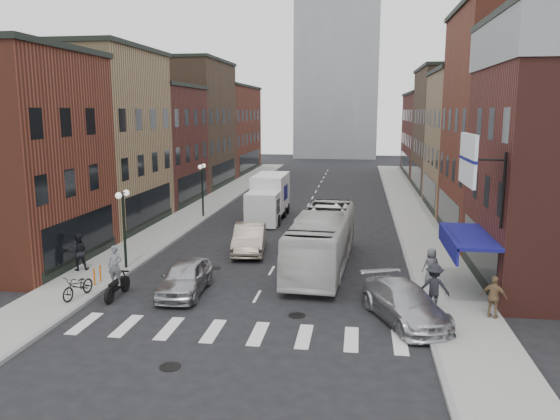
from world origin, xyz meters
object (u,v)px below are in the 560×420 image
(ped_left_solo, at_px, (79,252))
(sedan_left_near, at_px, (185,277))
(billboard_sign, at_px, (470,161))
(bike_rack, at_px, (97,275))
(streetlamp_far, at_px, (202,180))
(ped_right_a, at_px, (434,287))
(transit_bus, at_px, (322,240))
(ped_right_c, at_px, (431,266))
(sedan_left_far, at_px, (249,239))
(box_truck, at_px, (269,198))
(streetlamp_near, at_px, (123,215))
(parked_bicycle, at_px, (78,286))
(curb_car, at_px, (405,303))
(ped_right_b, at_px, (494,297))
(motorcycle_rider, at_px, (116,274))

(ped_left_solo, bearing_deg, sedan_left_near, 136.10)
(billboard_sign, distance_m, bike_rack, 17.14)
(streetlamp_far, height_order, ped_right_a, streetlamp_far)
(transit_bus, xyz_separation_m, ped_right_c, (5.24, -2.24, -0.52))
(ped_left_solo, bearing_deg, sedan_left_far, -169.42)
(billboard_sign, relative_size, box_truck, 0.49)
(billboard_sign, xyz_separation_m, bike_rack, (-16.19, 0.80, -5.58))
(sedan_left_near, distance_m, ped_left_solo, 6.71)
(bike_rack, distance_m, sedan_left_far, 9.18)
(ped_left_solo, xyz_separation_m, ped_right_a, (16.93, -3.22, 0.03))
(streetlamp_near, xyz_separation_m, parked_bicycle, (-0.10, -4.63, -2.26))
(bike_rack, bearing_deg, ped_right_a, -4.90)
(box_truck, height_order, ped_right_a, box_truck)
(billboard_sign, xyz_separation_m, sedan_left_near, (-11.83, 0.41, -5.38))
(bike_rack, bearing_deg, streetlamp_near, 85.76)
(bike_rack, distance_m, ped_right_a, 15.07)
(transit_bus, height_order, curb_car, transit_bus)
(curb_car, distance_m, ped_right_a, 1.60)
(curb_car, xyz_separation_m, ped_right_a, (1.20, 0.99, 0.38))
(billboard_sign, height_order, sedan_left_far, billboard_sign)
(box_truck, distance_m, parked_bicycle, 19.51)
(streetlamp_far, distance_m, ped_right_c, 20.93)
(sedan_left_near, bearing_deg, streetlamp_near, 141.00)
(bike_rack, xyz_separation_m, curb_car, (13.80, -2.27, 0.18))
(streetlamp_near, bearing_deg, ped_left_solo, -160.21)
(sedan_left_far, bearing_deg, ped_right_b, -45.31)
(sedan_left_near, relative_size, curb_car, 0.89)
(billboard_sign, height_order, streetlamp_near, billboard_sign)
(billboard_sign, relative_size, ped_right_c, 2.26)
(sedan_left_near, xyz_separation_m, ped_left_solo, (-6.29, 2.32, 0.33))
(parked_bicycle, bearing_deg, ped_right_a, 12.24)
(billboard_sign, distance_m, ped_right_a, 5.18)
(bike_rack, bearing_deg, ped_right_c, 8.87)
(transit_bus, xyz_separation_m, sedan_left_near, (-5.75, -5.02, -0.73))
(streetlamp_near, xyz_separation_m, sedan_left_near, (4.16, -3.09, -2.16))
(motorcycle_rider, xyz_separation_m, transit_bus, (8.54, 5.97, 0.39))
(transit_bus, xyz_separation_m, ped_right_b, (7.09, -6.42, -0.51))
(ped_left_solo, height_order, ped_right_b, ped_left_solo)
(parked_bicycle, xyz_separation_m, ped_left_solo, (-2.03, 3.87, 0.43))
(bike_rack, height_order, parked_bicycle, parked_bicycle)
(billboard_sign, bearing_deg, ped_right_c, 104.67)
(curb_car, bearing_deg, ped_left_solo, 142.62)
(transit_bus, bearing_deg, box_truck, 115.19)
(box_truck, distance_m, transit_bus, 13.17)
(motorcycle_rider, bearing_deg, streetlamp_far, 92.84)
(billboard_sign, height_order, sedan_left_near, billboard_sign)
(bike_rack, distance_m, ped_right_b, 17.30)
(box_truck, xyz_separation_m, sedan_left_near, (-0.88, -17.26, -0.87))
(billboard_sign, distance_m, sedan_left_near, 13.00)
(billboard_sign, relative_size, sedan_left_near, 0.83)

